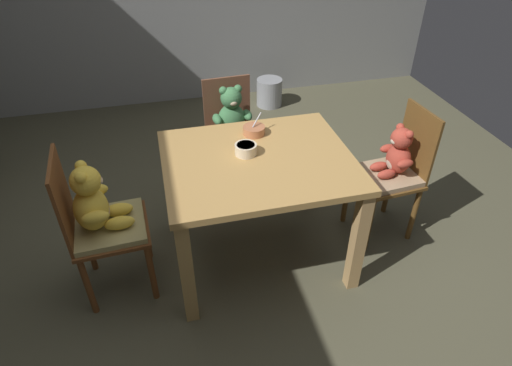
% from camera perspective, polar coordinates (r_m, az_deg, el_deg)
% --- Properties ---
extents(ground_plane, '(5.20, 5.20, 0.04)m').
position_cam_1_polar(ground_plane, '(2.95, 0.24, -9.39)').
color(ground_plane, '#4F4C38').
extents(dining_table, '(1.08, 0.91, 0.75)m').
position_cam_1_polar(dining_table, '(2.53, 0.27, 0.91)').
color(dining_table, '#B38749').
rests_on(dining_table, ground_plane).
extents(teddy_chair_near_left, '(0.43, 0.43, 0.93)m').
position_cam_1_polar(teddy_chair_near_left, '(2.50, -20.24, -3.76)').
color(teddy_chair_near_left, brown).
rests_on(teddy_chair_near_left, ground_plane).
extents(teddy_chair_near_right, '(0.43, 0.40, 0.91)m').
position_cam_1_polar(teddy_chair_near_right, '(2.93, 17.76, 2.21)').
color(teddy_chair_near_right, brown).
rests_on(teddy_chair_near_right, ground_plane).
extents(teddy_chair_far_center, '(0.42, 0.42, 0.85)m').
position_cam_1_polar(teddy_chair_far_center, '(3.26, -3.16, 8.12)').
color(teddy_chair_far_center, brown).
rests_on(teddy_chair_far_center, ground_plane).
extents(porridge_bowl_cream_center, '(0.13, 0.13, 0.06)m').
position_cam_1_polar(porridge_bowl_cream_center, '(2.48, -1.36, 4.51)').
color(porridge_bowl_cream_center, beige).
rests_on(porridge_bowl_cream_center, dining_table).
extents(porridge_bowl_terracotta_far_center, '(0.14, 0.14, 0.12)m').
position_cam_1_polar(porridge_bowl_terracotta_far_center, '(2.69, -0.27, 7.01)').
color(porridge_bowl_terracotta_far_center, '#BB7049').
rests_on(porridge_bowl_terracotta_far_center, dining_table).
extents(metal_pail, '(0.27, 0.27, 0.29)m').
position_cam_1_polar(metal_pail, '(4.73, 1.77, 11.90)').
color(metal_pail, '#93969B').
rests_on(metal_pail, ground_plane).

